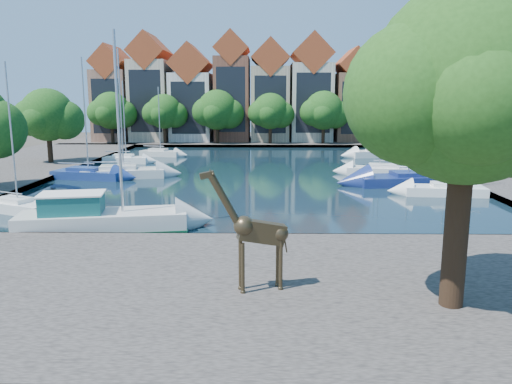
{
  "coord_description": "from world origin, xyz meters",
  "views": [
    {
      "loc": [
        1.06,
        -25.2,
        7.55
      ],
      "look_at": [
        0.69,
        -2.0,
        3.07
      ],
      "focal_mm": 35.0,
      "sensor_mm": 36.0,
      "label": 1
    }
  ],
  "objects_px": {
    "plane_tree": "(471,92)",
    "motorsailer": "(98,216)",
    "sailboat_right_a": "(445,188)",
    "giraffe_statue": "(255,232)",
    "sailboat_left_a": "(18,204)"
  },
  "relations": [
    {
      "from": "plane_tree",
      "to": "motorsailer",
      "type": "xyz_separation_m",
      "value": [
        -15.92,
        10.95,
        -6.75
      ]
    },
    {
      "from": "motorsailer",
      "to": "sailboat_right_a",
      "type": "relative_size",
      "value": 1.0
    },
    {
      "from": "giraffe_statue",
      "to": "sailboat_right_a",
      "type": "bearing_deg",
      "value": 55.1
    },
    {
      "from": "plane_tree",
      "to": "sailboat_left_a",
      "type": "height_order",
      "value": "plane_tree"
    },
    {
      "from": "giraffe_statue",
      "to": "motorsailer",
      "type": "distance_m",
      "value": 13.4
    },
    {
      "from": "giraffe_statue",
      "to": "motorsailer",
      "type": "bearing_deg",
      "value": 133.03
    },
    {
      "from": "sailboat_right_a",
      "to": "giraffe_statue",
      "type": "bearing_deg",
      "value": -124.9
    },
    {
      "from": "giraffe_statue",
      "to": "sailboat_right_a",
      "type": "height_order",
      "value": "sailboat_right_a"
    },
    {
      "from": "sailboat_left_a",
      "to": "sailboat_right_a",
      "type": "distance_m",
      "value": 30.53
    },
    {
      "from": "plane_tree",
      "to": "motorsailer",
      "type": "height_order",
      "value": "plane_tree"
    },
    {
      "from": "giraffe_statue",
      "to": "sailboat_left_a",
      "type": "xyz_separation_m",
      "value": [
        -15.75,
        14.07,
        -2.1
      ]
    },
    {
      "from": "sailboat_right_a",
      "to": "motorsailer",
      "type": "bearing_deg",
      "value": -155.51
    },
    {
      "from": "motorsailer",
      "to": "sailboat_right_a",
      "type": "bearing_deg",
      "value": 24.49
    },
    {
      "from": "giraffe_statue",
      "to": "sailboat_left_a",
      "type": "distance_m",
      "value": 21.23
    },
    {
      "from": "giraffe_statue",
      "to": "motorsailer",
      "type": "xyz_separation_m",
      "value": [
        -9.06,
        9.7,
        -1.79
      ]
    }
  ]
}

